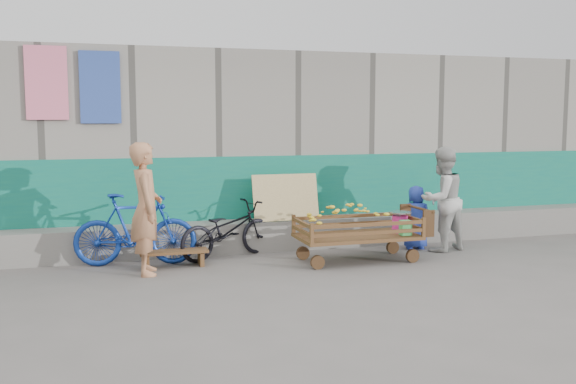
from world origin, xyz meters
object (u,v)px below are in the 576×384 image
object	(u,v)px
bench	(174,255)
banana_cart	(356,224)
child	(416,217)
woman	(442,199)
bicycle_dark	(228,230)
bicycle_blue	(135,230)
vendor_man	(146,209)

from	to	relation	value
bench	banana_cart	bearing A→B (deg)	-8.96
banana_cart	child	xyz separation A→B (m)	(1.21, 0.53, -0.04)
child	woman	bearing A→B (deg)	154.98
woman	bicycle_dark	distance (m)	3.20
bicycle_dark	bicycle_blue	world-z (taller)	bicycle_blue
banana_cart	bicycle_blue	world-z (taller)	bicycle_blue
woman	bicycle_dark	xyz separation A→B (m)	(-3.15, 0.44, -0.37)
woman	child	size ratio (longest dim) A/B	1.61
bench	woman	distance (m)	4.00
banana_cart	woman	size ratio (longest dim) A/B	1.17
vendor_man	woman	bearing A→B (deg)	-85.91
banana_cart	woman	bearing A→B (deg)	10.92
banana_cart	child	size ratio (longest dim) A/B	1.89
banana_cart	bicycle_dark	xyz separation A→B (m)	(-1.64, 0.73, -0.12)
child	bicycle_dark	world-z (taller)	child
child	bicycle_blue	bearing A→B (deg)	12.79
banana_cart	bench	world-z (taller)	banana_cart
banana_cart	bicycle_blue	xyz separation A→B (m)	(-2.92, 0.63, -0.04)
banana_cart	bench	bearing A→B (deg)	171.04
bench	woman	bearing A→B (deg)	-1.37
woman	bicycle_blue	distance (m)	4.45
woman	bicycle_dark	size ratio (longest dim) A/B	1.02
bench	bicycle_blue	size ratio (longest dim) A/B	0.55
woman	banana_cart	bearing A→B (deg)	-4.71
banana_cart	bicycle_dark	bearing A→B (deg)	156.04
child	banana_cart	bearing A→B (deg)	37.93
banana_cart	woman	world-z (taller)	woman
bench	vendor_man	distance (m)	0.82
vendor_man	bicycle_dark	bearing A→B (deg)	-60.19
woman	child	xyz separation A→B (m)	(-0.30, 0.24, -0.29)
banana_cart	bench	xyz separation A→B (m)	(-2.44, 0.39, -0.36)
woman	bicycle_blue	size ratio (longest dim) A/B	0.96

